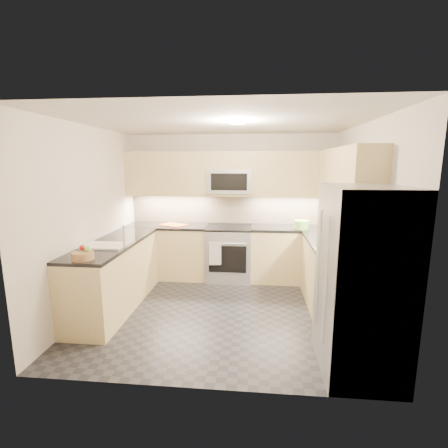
# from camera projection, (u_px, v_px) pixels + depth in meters

# --- Properties ---
(floor) EXTENTS (3.60, 3.20, 0.00)m
(floor) POSITION_uv_depth(u_px,v_px,m) (222.00, 310.00, 4.48)
(floor) COLOR black
(floor) RESTS_ON ground
(ceiling) EXTENTS (3.60, 3.20, 0.02)m
(ceiling) POSITION_uv_depth(u_px,v_px,m) (221.00, 122.00, 4.03)
(ceiling) COLOR beige
(ceiling) RESTS_ON wall_back
(wall_back) EXTENTS (3.60, 0.02, 2.50)m
(wall_back) POSITION_uv_depth(u_px,v_px,m) (231.00, 206.00, 5.82)
(wall_back) COLOR beige
(wall_back) RESTS_ON floor
(wall_front) EXTENTS (3.60, 0.02, 2.50)m
(wall_front) POSITION_uv_depth(u_px,v_px,m) (201.00, 255.00, 2.69)
(wall_front) COLOR beige
(wall_front) RESTS_ON floor
(wall_left) EXTENTS (0.02, 3.20, 2.50)m
(wall_left) POSITION_uv_depth(u_px,v_px,m) (90.00, 219.00, 4.42)
(wall_left) COLOR beige
(wall_left) RESTS_ON floor
(wall_right) EXTENTS (0.02, 3.20, 2.50)m
(wall_right) POSITION_uv_depth(u_px,v_px,m) (363.00, 224.00, 4.08)
(wall_right) COLOR beige
(wall_right) RESTS_ON floor
(base_cab_back_left) EXTENTS (1.42, 0.60, 0.90)m
(base_cab_back_left) POSITION_uv_depth(u_px,v_px,m) (168.00, 252.00, 5.78)
(base_cab_back_left) COLOR #DAC083
(base_cab_back_left) RESTS_ON floor
(base_cab_back_right) EXTENTS (1.42, 0.60, 0.90)m
(base_cab_back_right) POSITION_uv_depth(u_px,v_px,m) (292.00, 255.00, 5.57)
(base_cab_back_right) COLOR #DAC083
(base_cab_back_right) RESTS_ON floor
(base_cab_right) EXTENTS (0.60, 1.70, 0.90)m
(base_cab_right) POSITION_uv_depth(u_px,v_px,m) (332.00, 279.00, 4.41)
(base_cab_right) COLOR #DAC083
(base_cab_right) RESTS_ON floor
(base_cab_peninsula) EXTENTS (0.60, 2.00, 0.90)m
(base_cab_peninsula) POSITION_uv_depth(u_px,v_px,m) (115.00, 276.00, 4.54)
(base_cab_peninsula) COLOR #DAC083
(base_cab_peninsula) RESTS_ON floor
(countertop_back_left) EXTENTS (1.42, 0.63, 0.04)m
(countertop_back_left) POSITION_uv_depth(u_px,v_px,m) (167.00, 226.00, 5.69)
(countertop_back_left) COLOR black
(countertop_back_left) RESTS_ON base_cab_back_left
(countertop_back_right) EXTENTS (1.42, 0.63, 0.04)m
(countertop_back_right) POSITION_uv_depth(u_px,v_px,m) (293.00, 228.00, 5.48)
(countertop_back_right) COLOR black
(countertop_back_right) RESTS_ON base_cab_back_right
(countertop_right) EXTENTS (0.63, 1.70, 0.04)m
(countertop_right) POSITION_uv_depth(u_px,v_px,m) (334.00, 246.00, 4.32)
(countertop_right) COLOR black
(countertop_right) RESTS_ON base_cab_right
(countertop_peninsula) EXTENTS (0.63, 2.00, 0.04)m
(countertop_peninsula) POSITION_uv_depth(u_px,v_px,m) (113.00, 243.00, 4.46)
(countertop_peninsula) COLOR black
(countertop_peninsula) RESTS_ON base_cab_peninsula
(upper_cab_back) EXTENTS (3.60, 0.35, 0.75)m
(upper_cab_back) POSITION_uv_depth(u_px,v_px,m) (230.00, 174.00, 5.54)
(upper_cab_back) COLOR #DAC083
(upper_cab_back) RESTS_ON wall_back
(upper_cab_right) EXTENTS (0.35, 1.95, 0.75)m
(upper_cab_right) POSITION_uv_depth(u_px,v_px,m) (346.00, 177.00, 4.26)
(upper_cab_right) COLOR #DAC083
(upper_cab_right) RESTS_ON wall_right
(backsplash_back) EXTENTS (3.60, 0.01, 0.51)m
(backsplash_back) POSITION_uv_depth(u_px,v_px,m) (231.00, 209.00, 5.82)
(backsplash_back) COLOR #C5AD8E
(backsplash_back) RESTS_ON wall_back
(backsplash_right) EXTENTS (0.01, 2.30, 0.51)m
(backsplash_right) POSITION_uv_depth(u_px,v_px,m) (352.00, 222.00, 4.54)
(backsplash_right) COLOR #C5AD8E
(backsplash_right) RESTS_ON wall_right
(gas_range) EXTENTS (0.76, 0.65, 0.91)m
(gas_range) POSITION_uv_depth(u_px,v_px,m) (229.00, 254.00, 5.65)
(gas_range) COLOR #A5A7AD
(gas_range) RESTS_ON floor
(range_cooktop) EXTENTS (0.76, 0.65, 0.03)m
(range_cooktop) POSITION_uv_depth(u_px,v_px,m) (229.00, 228.00, 5.56)
(range_cooktop) COLOR black
(range_cooktop) RESTS_ON gas_range
(oven_door_glass) EXTENTS (0.62, 0.02, 0.45)m
(oven_door_glass) POSITION_uv_depth(u_px,v_px,m) (227.00, 259.00, 5.33)
(oven_door_glass) COLOR black
(oven_door_glass) RESTS_ON gas_range
(oven_handle) EXTENTS (0.60, 0.02, 0.02)m
(oven_handle) POSITION_uv_depth(u_px,v_px,m) (227.00, 244.00, 5.26)
(oven_handle) COLOR #B2B5BA
(oven_handle) RESTS_ON gas_range
(microwave) EXTENTS (0.76, 0.40, 0.40)m
(microwave) POSITION_uv_depth(u_px,v_px,m) (230.00, 181.00, 5.54)
(microwave) COLOR #A1A4A9
(microwave) RESTS_ON upper_cab_back
(microwave_door) EXTENTS (0.60, 0.01, 0.28)m
(microwave_door) POSITION_uv_depth(u_px,v_px,m) (229.00, 182.00, 5.34)
(microwave_door) COLOR black
(microwave_door) RESTS_ON microwave
(refrigerator) EXTENTS (0.70, 0.90, 1.80)m
(refrigerator) POSITION_uv_depth(u_px,v_px,m) (362.00, 282.00, 3.06)
(refrigerator) COLOR #989B9F
(refrigerator) RESTS_ON floor
(fridge_handle_left) EXTENTS (0.02, 0.02, 1.20)m
(fridge_handle_left) POSITION_uv_depth(u_px,v_px,m) (326.00, 282.00, 2.91)
(fridge_handle_left) COLOR #B2B5BA
(fridge_handle_left) RESTS_ON refrigerator
(fridge_handle_right) EXTENTS (0.02, 0.02, 1.20)m
(fridge_handle_right) POSITION_uv_depth(u_px,v_px,m) (318.00, 269.00, 3.26)
(fridge_handle_right) COLOR #B2B5BA
(fridge_handle_right) RESTS_ON refrigerator
(sink_basin) EXTENTS (0.52, 0.38, 0.16)m
(sink_basin) POSITION_uv_depth(u_px,v_px,m) (105.00, 251.00, 4.22)
(sink_basin) COLOR white
(sink_basin) RESTS_ON base_cab_peninsula
(faucet) EXTENTS (0.03, 0.03, 0.28)m
(faucet) POSITION_uv_depth(u_px,v_px,m) (123.00, 236.00, 4.16)
(faucet) COLOR silver
(faucet) RESTS_ON countertop_peninsula
(utensil_bowl) EXTENTS (0.27, 0.27, 0.14)m
(utensil_bowl) POSITION_uv_depth(u_px,v_px,m) (301.00, 225.00, 5.33)
(utensil_bowl) COLOR #74B74E
(utensil_bowl) RESTS_ON countertop_back_right
(cutting_board) EXTENTS (0.50, 0.44, 0.01)m
(cutting_board) POSITION_uv_depth(u_px,v_px,m) (173.00, 225.00, 5.65)
(cutting_board) COLOR #C94912
(cutting_board) RESTS_ON countertop_back_left
(fruit_basket) EXTENTS (0.27, 0.27, 0.09)m
(fruit_basket) POSITION_uv_depth(u_px,v_px,m) (83.00, 256.00, 3.61)
(fruit_basket) COLOR #A37A4C
(fruit_basket) RESTS_ON countertop_peninsula
(fruit_apple) EXTENTS (0.06, 0.06, 0.06)m
(fruit_apple) POSITION_uv_depth(u_px,v_px,m) (82.00, 248.00, 3.68)
(fruit_apple) COLOR red
(fruit_apple) RESTS_ON fruit_basket
(fruit_pear) EXTENTS (0.08, 0.08, 0.08)m
(fruit_pear) POSITION_uv_depth(u_px,v_px,m) (87.00, 249.00, 3.64)
(fruit_pear) COLOR #77C755
(fruit_pear) RESTS_ON fruit_basket
(dish_towel_check) EXTENTS (0.20, 0.04, 0.38)m
(dish_towel_check) POSITION_uv_depth(u_px,v_px,m) (215.00, 254.00, 5.29)
(dish_towel_check) COLOR silver
(dish_towel_check) RESTS_ON oven_handle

